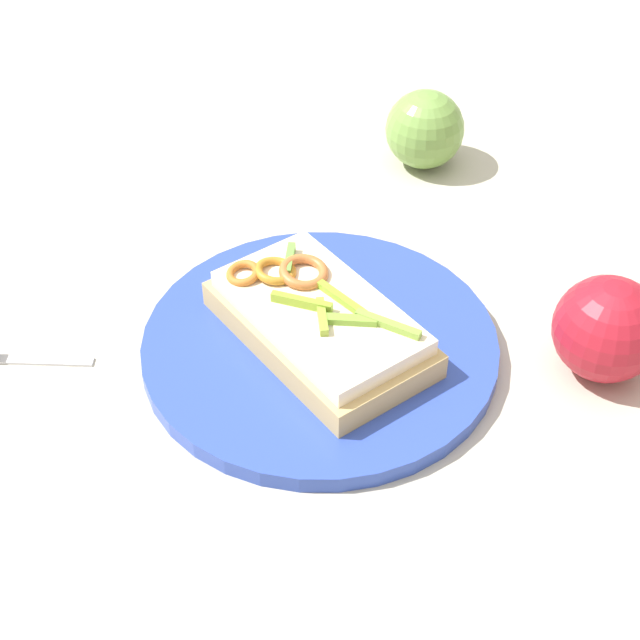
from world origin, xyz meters
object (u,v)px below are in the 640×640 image
object	(u,v)px
sandwich	(319,321)
apple_0	(607,329)
plate	(320,346)
apple_2	(425,129)

from	to	relation	value
sandwich	apple_0	distance (m)	0.22
plate	sandwich	bearing A→B (deg)	-59.82
sandwich	apple_0	world-z (taller)	apple_0
apple_0	apple_2	bearing A→B (deg)	-74.10
sandwich	apple_0	size ratio (longest dim) A/B	2.52
sandwich	plate	bearing A→B (deg)	179.01
sandwich	apple_0	xyz separation A→B (m)	(-0.21, 0.04, 0.01)
plate	sandwich	xyz separation A→B (m)	(0.00, -0.00, 0.03)
plate	apple_2	bearing A→B (deg)	-115.91
apple_2	apple_0	bearing A→B (deg)	105.90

